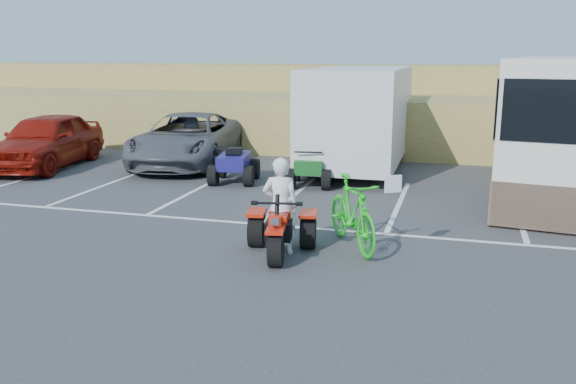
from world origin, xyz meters
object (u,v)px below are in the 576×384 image
(rv_motorhome, at_px, (559,134))
(grey_pickup, at_px, (187,139))
(cargo_trailer, at_px, (359,115))
(quad_atv_blue, at_px, (235,182))
(rider, at_px, (280,206))
(red_car, at_px, (46,140))
(green_dirt_bike, at_px, (352,213))
(quad_atv_green, at_px, (310,185))
(red_trike_atv, at_px, (280,255))

(rv_motorhome, bearing_deg, grey_pickup, -175.14)
(cargo_trailer, distance_m, quad_atv_blue, 4.66)
(rider, height_order, quad_atv_blue, rider)
(rider, relative_size, cargo_trailer, 0.26)
(rider, bearing_deg, quad_atv_blue, -72.19)
(red_car, bearing_deg, cargo_trailer, 5.82)
(red_car, bearing_deg, green_dirt_bike, -35.99)
(rider, bearing_deg, rv_motorhome, -137.69)
(grey_pickup, height_order, red_car, red_car)
(quad_atv_blue, xyz_separation_m, quad_atv_green, (2.18, 0.16, 0.00))
(green_dirt_bike, bearing_deg, red_trike_atv, -175.64)
(grey_pickup, xyz_separation_m, rv_motorhome, (11.15, -0.66, 0.66))
(cargo_trailer, distance_m, quad_atv_green, 3.50)
(green_dirt_bike, distance_m, cargo_trailer, 8.28)
(red_trike_atv, relative_size, quad_atv_blue, 1.04)
(cargo_trailer, bearing_deg, grey_pickup, -172.31)
(red_trike_atv, height_order, rider, rider)
(red_car, height_order, quad_atv_green, red_car)
(quad_atv_blue, distance_m, quad_atv_green, 2.19)
(rv_motorhome, xyz_separation_m, quad_atv_green, (-6.47, -1.46, -1.49))
(quad_atv_blue, bearing_deg, quad_atv_green, -6.09)
(grey_pickup, bearing_deg, quad_atv_blue, -50.51)
(green_dirt_bike, xyz_separation_m, rv_motorhome, (4.40, 6.66, 0.81))
(red_car, bearing_deg, red_trike_atv, -42.23)
(rider, height_order, rv_motorhome, rv_motorhome)
(red_trike_atv, bearing_deg, grey_pickup, 114.11)
(green_dirt_bike, distance_m, quad_atv_blue, 6.63)
(red_trike_atv, bearing_deg, rv_motorhome, 42.99)
(red_car, bearing_deg, rv_motorhome, -4.84)
(cargo_trailer, relative_size, quad_atv_blue, 4.08)
(quad_atv_green, bearing_deg, red_car, 169.25)
(red_car, relative_size, rv_motorhome, 0.52)
(green_dirt_bike, xyz_separation_m, quad_atv_blue, (-4.25, 5.04, -0.67))
(grey_pickup, xyz_separation_m, quad_atv_green, (4.68, -2.12, -0.83))
(rider, bearing_deg, red_car, -43.30)
(red_trike_atv, bearing_deg, quad_atv_blue, 107.41)
(grey_pickup, height_order, quad_atv_green, grey_pickup)
(green_dirt_bike, xyz_separation_m, red_car, (-10.90, 5.62, 0.19))
(quad_atv_blue, bearing_deg, grey_pickup, 127.47)
(grey_pickup, height_order, rv_motorhome, rv_motorhome)
(green_dirt_bike, bearing_deg, quad_atv_blue, 99.44)
(rv_motorhome, bearing_deg, red_car, -167.88)
(quad_atv_green, bearing_deg, cargo_trailer, 65.73)
(red_trike_atv, height_order, quad_atv_blue, red_trike_atv)
(rider, distance_m, red_car, 11.56)
(grey_pickup, xyz_separation_m, cargo_trailer, (5.53, 0.82, 0.87))
(quad_atv_blue, bearing_deg, red_trike_atv, -72.44)
(cargo_trailer, distance_m, rv_motorhome, 5.81)
(grey_pickup, bearing_deg, quad_atv_green, -32.53)
(red_car, relative_size, quad_atv_blue, 3.06)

